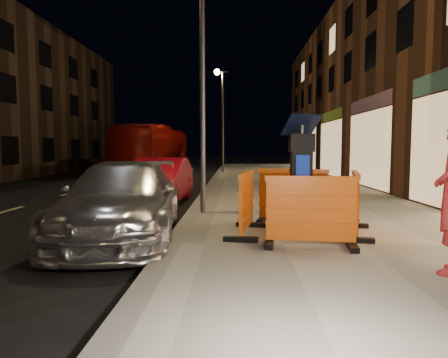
{
  "coord_description": "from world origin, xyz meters",
  "views": [
    {
      "loc": [
        1.01,
        -6.23,
        1.69
      ],
      "look_at": [
        0.8,
        1.0,
        1.1
      ],
      "focal_mm": 32.0,
      "sensor_mm": 36.0,
      "label": 1
    }
  ],
  "objects_px": {
    "bus_doubledecker": "(155,172)",
    "barrier_bldgside": "(355,203)",
    "car_red": "(160,204)",
    "parking_kiosk": "(301,178)",
    "barrier_kerbside": "(246,203)",
    "barrier_back": "(293,196)",
    "barrier_front": "(311,212)",
    "car_silver": "(124,237)"
  },
  "relations": [
    {
      "from": "car_red",
      "to": "barrier_front",
      "type": "bearing_deg",
      "value": -57.22
    },
    {
      "from": "barrier_kerbside",
      "to": "barrier_bldgside",
      "type": "relative_size",
      "value": 1.0
    },
    {
      "from": "barrier_back",
      "to": "barrier_bldgside",
      "type": "bearing_deg",
      "value": -30.14
    },
    {
      "from": "parking_kiosk",
      "to": "car_red",
      "type": "height_order",
      "value": "parking_kiosk"
    },
    {
      "from": "parking_kiosk",
      "to": "barrier_kerbside",
      "type": "distance_m",
      "value": 1.04
    },
    {
      "from": "barrier_kerbside",
      "to": "car_silver",
      "type": "bearing_deg",
      "value": 91.31
    },
    {
      "from": "barrier_bldgside",
      "to": "car_red",
      "type": "xyz_separation_m",
      "value": [
        -4.34,
        4.66,
        -0.7
      ]
    },
    {
      "from": "parking_kiosk",
      "to": "barrier_back",
      "type": "height_order",
      "value": "parking_kiosk"
    },
    {
      "from": "barrier_back",
      "to": "barrier_kerbside",
      "type": "bearing_deg",
      "value": -120.14
    },
    {
      "from": "car_silver",
      "to": "bus_doubledecker",
      "type": "distance_m",
      "value": 19.9
    },
    {
      "from": "barrier_back",
      "to": "barrier_bldgside",
      "type": "xyz_separation_m",
      "value": [
        0.95,
        -0.95,
        0.0
      ]
    },
    {
      "from": "bus_doubledecker",
      "to": "barrier_front",
      "type": "bearing_deg",
      "value": -69.36
    },
    {
      "from": "barrier_kerbside",
      "to": "parking_kiosk",
      "type": "bearing_deg",
      "value": -80.14
    },
    {
      "from": "bus_doubledecker",
      "to": "parking_kiosk",
      "type": "bearing_deg",
      "value": -68.57
    },
    {
      "from": "bus_doubledecker",
      "to": "barrier_bldgside",
      "type": "bearing_deg",
      "value": -66.15
    },
    {
      "from": "barrier_front",
      "to": "barrier_back",
      "type": "distance_m",
      "value": 1.9
    },
    {
      "from": "barrier_kerbside",
      "to": "car_silver",
      "type": "relative_size",
      "value": 0.29
    },
    {
      "from": "barrier_back",
      "to": "car_silver",
      "type": "distance_m",
      "value": 3.37
    },
    {
      "from": "barrier_back",
      "to": "car_red",
      "type": "bearing_deg",
      "value": 147.28
    },
    {
      "from": "car_silver",
      "to": "car_red",
      "type": "height_order",
      "value": "car_silver"
    },
    {
      "from": "barrier_front",
      "to": "car_red",
      "type": "bearing_deg",
      "value": 128.0
    },
    {
      "from": "barrier_front",
      "to": "car_red",
      "type": "relative_size",
      "value": 0.34
    },
    {
      "from": "parking_kiosk",
      "to": "barrier_front",
      "type": "xyz_separation_m",
      "value": [
        0.0,
        -0.95,
        -0.43
      ]
    },
    {
      "from": "barrier_kerbside",
      "to": "car_red",
      "type": "xyz_separation_m",
      "value": [
        -2.44,
        4.66,
        -0.7
      ]
    },
    {
      "from": "parking_kiosk",
      "to": "barrier_bldgside",
      "type": "distance_m",
      "value": 1.04
    },
    {
      "from": "car_red",
      "to": "car_silver",
      "type": "bearing_deg",
      "value": -86.41
    },
    {
      "from": "parking_kiosk",
      "to": "barrier_front",
      "type": "relative_size",
      "value": 1.4
    },
    {
      "from": "parking_kiosk",
      "to": "barrier_back",
      "type": "distance_m",
      "value": 1.04
    },
    {
      "from": "barrier_back",
      "to": "bus_doubledecker",
      "type": "height_order",
      "value": "bus_doubledecker"
    },
    {
      "from": "car_silver",
      "to": "bus_doubledecker",
      "type": "relative_size",
      "value": 0.43
    },
    {
      "from": "parking_kiosk",
      "to": "barrier_bldgside",
      "type": "bearing_deg",
      "value": 11.86
    },
    {
      "from": "car_red",
      "to": "parking_kiosk",
      "type": "bearing_deg",
      "value": -52.32
    },
    {
      "from": "barrier_kerbside",
      "to": "barrier_bldgside",
      "type": "height_order",
      "value": "same"
    },
    {
      "from": "barrier_back",
      "to": "car_red",
      "type": "height_order",
      "value": "barrier_back"
    },
    {
      "from": "barrier_bldgside",
      "to": "car_red",
      "type": "distance_m",
      "value": 6.4
    },
    {
      "from": "barrier_back",
      "to": "car_silver",
      "type": "height_order",
      "value": "barrier_back"
    },
    {
      "from": "barrier_front",
      "to": "barrier_bldgside",
      "type": "relative_size",
      "value": 1.0
    },
    {
      "from": "parking_kiosk",
      "to": "barrier_bldgside",
      "type": "xyz_separation_m",
      "value": [
        0.95,
        0.0,
        -0.43
      ]
    },
    {
      "from": "barrier_bldgside",
      "to": "bus_doubledecker",
      "type": "height_order",
      "value": "bus_doubledecker"
    },
    {
      "from": "barrier_back",
      "to": "bus_doubledecker",
      "type": "xyz_separation_m",
      "value": [
        -6.65,
        19.0,
        -0.7
      ]
    },
    {
      "from": "barrier_kerbside",
      "to": "car_silver",
      "type": "distance_m",
      "value": 2.42
    },
    {
      "from": "barrier_bldgside",
      "to": "car_silver",
      "type": "relative_size",
      "value": 0.29
    }
  ]
}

